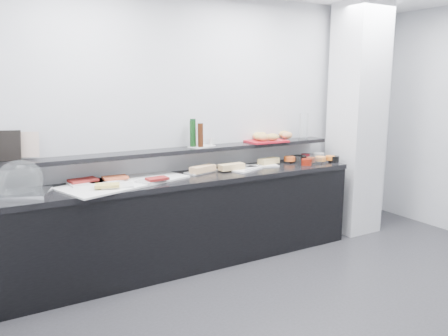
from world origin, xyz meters
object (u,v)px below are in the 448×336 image
framed_print (9,146)px  condiment_tray (202,146)px  cloche_base (15,195)px  sandwich_plate_mid (247,169)px  bread_tray (266,141)px  carafe (303,126)px

framed_print → condiment_tray: 1.79m
condiment_tray → cloche_base: bearing=166.9°
framed_print → condiment_tray: (1.78, -0.07, -0.12)m
sandwich_plate_mid → bread_tray: (0.37, 0.20, 0.25)m
cloche_base → condiment_tray: 1.82m
bread_tray → carafe: size_ratio=1.48×
cloche_base → condiment_tray: bearing=26.5°
framed_print → sandwich_plate_mid: bearing=13.9°
cloche_base → bread_tray: size_ratio=1.15×
bread_tray → carafe: (0.54, -0.00, 0.14)m
carafe → cloche_base: bearing=-176.5°
condiment_tray → bread_tray: 0.80m
bread_tray → carafe: bearing=1.7°
sandwich_plate_mid → condiment_tray: size_ratio=1.38×
condiment_tray → sandwich_plate_mid: bearing=-46.5°
condiment_tray → bread_tray: bread_tray is taller
cloche_base → condiment_tray: size_ratio=2.00×
cloche_base → sandwich_plate_mid: 2.21m
condiment_tray → carafe: (1.33, -0.02, 0.14)m
condiment_tray → bread_tray: (0.80, -0.01, 0.00)m
sandwich_plate_mid → carafe: 1.01m
bread_tray → framed_print: bearing=-179.7°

